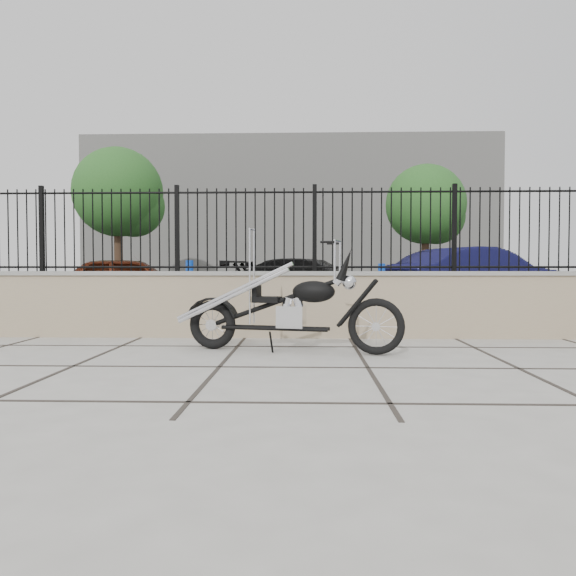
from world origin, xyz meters
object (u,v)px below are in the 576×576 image
(car_black, at_px, (312,284))
(chopper_motorcycle, at_px, (287,289))
(car_blue, at_px, (477,279))
(car_red, at_px, (131,284))

(car_black, bearing_deg, chopper_motorcycle, -163.74)
(chopper_motorcycle, xyz_separation_m, car_blue, (4.24, 6.63, -0.02))
(chopper_motorcycle, relative_size, car_black, 0.59)
(chopper_motorcycle, height_order, car_black, chopper_motorcycle)
(car_blue, bearing_deg, chopper_motorcycle, 122.75)
(car_red, distance_m, car_blue, 8.11)
(car_black, bearing_deg, car_blue, -73.19)
(car_red, xyz_separation_m, car_blue, (8.11, 0.31, 0.10))
(chopper_motorcycle, xyz_separation_m, car_black, (0.38, 6.80, -0.13))
(car_red, height_order, car_black, car_red)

